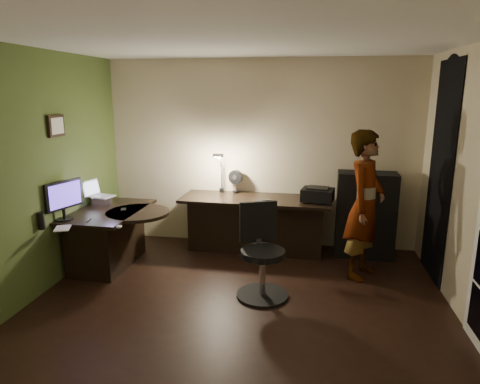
% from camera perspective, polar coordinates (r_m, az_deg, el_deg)
% --- Properties ---
extents(floor, '(4.50, 4.00, 0.01)m').
position_cam_1_polar(floor, '(4.76, -0.26, -14.88)').
color(floor, black).
rests_on(floor, ground).
extents(ceiling, '(4.50, 4.00, 0.01)m').
position_cam_1_polar(ceiling, '(4.22, -0.30, 19.60)').
color(ceiling, silver).
rests_on(ceiling, floor).
extents(wall_back, '(4.50, 0.01, 2.70)m').
position_cam_1_polar(wall_back, '(6.25, 2.78, 5.06)').
color(wall_back, beige).
rests_on(wall_back, floor).
extents(wall_front, '(4.50, 0.01, 2.70)m').
position_cam_1_polar(wall_front, '(2.41, -8.27, -8.49)').
color(wall_front, beige).
rests_on(wall_front, floor).
extents(wall_left, '(0.01, 4.00, 2.70)m').
position_cam_1_polar(wall_left, '(5.16, -25.83, 2.01)').
color(wall_left, beige).
rests_on(wall_left, floor).
extents(wall_right, '(0.01, 4.00, 2.70)m').
position_cam_1_polar(wall_right, '(4.51, 29.26, 0.18)').
color(wall_right, beige).
rests_on(wall_right, floor).
extents(green_wall_overlay, '(0.00, 4.00, 2.70)m').
position_cam_1_polar(green_wall_overlay, '(5.15, -25.69, 2.00)').
color(green_wall_overlay, '#445A26').
rests_on(green_wall_overlay, floor).
extents(arched_doorway, '(0.01, 0.90, 2.60)m').
position_cam_1_polar(arched_doorway, '(5.59, 25.17, 2.32)').
color(arched_doorway, black).
rests_on(arched_doorway, floor).
extents(framed_picture, '(0.04, 0.30, 0.25)m').
position_cam_1_polar(framed_picture, '(5.45, -23.36, 8.10)').
color(framed_picture, black).
rests_on(framed_picture, wall_left).
extents(desk_left, '(0.84, 1.32, 0.75)m').
position_cam_1_polar(desk_left, '(5.86, -16.91, -5.87)').
color(desk_left, black).
rests_on(desk_left, floor).
extents(desk_right, '(2.12, 0.81, 0.78)m').
position_cam_1_polar(desk_right, '(6.10, 2.05, -4.37)').
color(desk_right, black).
rests_on(desk_right, floor).
extents(cabinet, '(0.80, 0.42, 1.18)m').
position_cam_1_polar(cabinet, '(6.12, 16.37, -2.94)').
color(cabinet, black).
rests_on(cabinet, floor).
extents(laptop_stand, '(0.28, 0.25, 0.10)m').
position_cam_1_polar(laptop_stand, '(6.08, -17.90, -1.06)').
color(laptop_stand, silver).
rests_on(laptop_stand, desk_left).
extents(laptop, '(0.38, 0.37, 0.22)m').
position_cam_1_polar(laptop, '(6.04, -18.01, 0.41)').
color(laptop, silver).
rests_on(laptop, laptop_stand).
extents(monitor, '(0.25, 0.53, 0.34)m').
position_cam_1_polar(monitor, '(5.46, -22.50, -1.71)').
color(monitor, black).
rests_on(monitor, desk_left).
extents(mouse, '(0.06, 0.09, 0.03)m').
position_cam_1_polar(mouse, '(4.96, -15.82, -4.48)').
color(mouse, silver).
rests_on(mouse, desk_left).
extents(phone, '(0.10, 0.14, 0.01)m').
position_cam_1_polar(phone, '(5.72, -15.29, -2.23)').
color(phone, black).
rests_on(phone, desk_left).
extents(pen, '(0.03, 0.14, 0.01)m').
position_cam_1_polar(pen, '(5.37, -19.50, -3.55)').
color(pen, black).
rests_on(pen, desk_left).
extents(speaker, '(0.09, 0.09, 0.19)m').
position_cam_1_polar(speaker, '(5.20, -24.98, -3.50)').
color(speaker, black).
rests_on(speaker, desk_left).
extents(notepad, '(0.23, 0.26, 0.01)m').
position_cam_1_polar(notepad, '(5.15, -22.59, -4.49)').
color(notepad, silver).
rests_on(notepad, desk_left).
extents(desk_fan, '(0.23, 0.17, 0.32)m').
position_cam_1_polar(desk_fan, '(6.25, -0.58, 1.49)').
color(desk_fan, black).
rests_on(desk_fan, desk_right).
extents(headphones, '(0.19, 0.09, 0.09)m').
position_cam_1_polar(headphones, '(5.51, 3.45, -1.39)').
color(headphones, '#25549B').
rests_on(headphones, desk_right).
extents(printer, '(0.47, 0.39, 0.18)m').
position_cam_1_polar(printer, '(5.84, 10.31, -0.27)').
color(printer, black).
rests_on(printer, desk_right).
extents(desk_lamp, '(0.25, 0.32, 0.62)m').
position_cam_1_polar(desk_lamp, '(6.20, -2.47, 2.80)').
color(desk_lamp, black).
rests_on(desk_lamp, desk_right).
extents(office_chair, '(0.74, 0.74, 1.04)m').
position_cam_1_polar(office_chair, '(4.73, 3.07, -8.10)').
color(office_chair, black).
rests_on(office_chair, floor).
extents(person, '(0.66, 0.77, 1.81)m').
position_cam_1_polar(person, '(5.36, 16.33, -1.70)').
color(person, '#D8A88C').
rests_on(person, floor).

